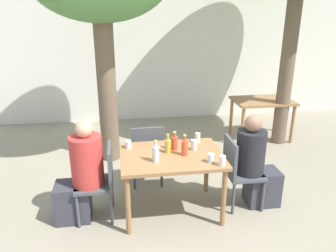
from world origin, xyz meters
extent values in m
plane|color=gray|center=(0.00, 0.00, 0.00)|extent=(30.00, 30.00, 0.00)
cube|color=white|center=(0.00, 3.70, 1.40)|extent=(10.00, 0.08, 2.80)
cylinder|color=brown|center=(-0.78, 1.65, 1.14)|extent=(0.30, 0.30, 2.28)
cylinder|color=brown|center=(2.34, 1.91, 1.35)|extent=(0.25, 0.25, 2.69)
cube|color=#996B42|center=(0.00, 0.00, 0.75)|extent=(1.20, 0.89, 0.04)
cylinder|color=#996B42|center=(-0.54, -0.38, 0.36)|extent=(0.06, 0.06, 0.73)
cylinder|color=#996B42|center=(0.54, -0.38, 0.36)|extent=(0.06, 0.06, 0.73)
cylinder|color=#996B42|center=(-0.54, 0.38, 0.36)|extent=(0.06, 0.06, 0.73)
cylinder|color=#996B42|center=(0.54, 0.38, 0.36)|extent=(0.06, 0.06, 0.73)
cube|color=#996B42|center=(2.07, 2.15, 0.75)|extent=(1.09, 0.75, 0.04)
cylinder|color=#996B42|center=(1.59, 1.83, 0.36)|extent=(0.06, 0.06, 0.73)
cylinder|color=#996B42|center=(2.55, 1.83, 0.36)|extent=(0.06, 0.06, 0.73)
cylinder|color=#996B42|center=(1.59, 2.46, 0.36)|extent=(0.06, 0.06, 0.73)
cylinder|color=#996B42|center=(2.55, 2.46, 0.36)|extent=(0.06, 0.06, 0.73)
cube|color=#474C51|center=(-0.92, 0.00, 0.44)|extent=(0.44, 0.44, 0.04)
cube|color=#474C51|center=(-0.72, 0.00, 0.69)|extent=(0.04, 0.44, 0.45)
cylinder|color=#474C51|center=(-1.11, 0.19, 0.21)|extent=(0.04, 0.04, 0.43)
cylinder|color=#474C51|center=(-1.11, -0.19, 0.21)|extent=(0.04, 0.04, 0.43)
cylinder|color=#474C51|center=(-0.73, 0.19, 0.21)|extent=(0.04, 0.04, 0.43)
cylinder|color=#474C51|center=(-0.73, -0.19, 0.21)|extent=(0.04, 0.04, 0.43)
cube|color=#474C51|center=(0.92, 0.00, 0.44)|extent=(0.44, 0.44, 0.04)
cube|color=#474C51|center=(0.72, 0.00, 0.69)|extent=(0.04, 0.44, 0.45)
cylinder|color=#474C51|center=(1.11, -0.19, 0.21)|extent=(0.04, 0.04, 0.43)
cylinder|color=#474C51|center=(1.11, 0.19, 0.21)|extent=(0.04, 0.04, 0.43)
cylinder|color=#474C51|center=(0.73, -0.19, 0.21)|extent=(0.04, 0.04, 0.43)
cylinder|color=#474C51|center=(0.73, 0.19, 0.21)|extent=(0.04, 0.04, 0.43)
cube|color=#474C51|center=(-0.24, 0.76, 0.44)|extent=(0.44, 0.44, 0.04)
cube|color=#474C51|center=(-0.24, 0.56, 0.69)|extent=(0.44, 0.04, 0.45)
cylinder|color=#474C51|center=(-0.05, 0.95, 0.21)|extent=(0.04, 0.04, 0.43)
cylinder|color=#474C51|center=(-0.43, 0.95, 0.21)|extent=(0.04, 0.04, 0.43)
cylinder|color=#474C51|center=(-0.05, 0.57, 0.21)|extent=(0.04, 0.04, 0.43)
cylinder|color=#474C51|center=(-0.43, 0.57, 0.21)|extent=(0.04, 0.04, 0.43)
cube|color=#383842|center=(-1.18, 0.00, 0.23)|extent=(0.40, 0.33, 0.46)
cylinder|color=#C63833|center=(-0.98, 0.00, 0.76)|extent=(0.37, 0.37, 0.59)
sphere|color=tan|center=(-0.98, 0.00, 1.14)|extent=(0.20, 0.20, 0.20)
cube|color=#383842|center=(1.18, 0.00, 0.23)|extent=(0.40, 0.32, 0.46)
cylinder|color=#232328|center=(0.98, 0.00, 0.74)|extent=(0.36, 0.36, 0.55)
sphere|color=#936B51|center=(0.98, 0.00, 1.10)|extent=(0.21, 0.21, 0.21)
cylinder|color=#DB4C2D|center=(0.15, -0.03, 0.86)|extent=(0.08, 0.08, 0.18)
cylinder|color=#DB4C2D|center=(0.15, -0.03, 0.98)|extent=(0.03, 0.03, 0.06)
cylinder|color=gold|center=(0.15, -0.03, 1.02)|extent=(0.04, 0.04, 0.01)
cylinder|color=gold|center=(-0.04, 0.06, 0.85)|extent=(0.07, 0.07, 0.16)
cylinder|color=gold|center=(-0.04, 0.06, 0.96)|extent=(0.03, 0.03, 0.06)
cylinder|color=gold|center=(-0.04, 0.06, 1.00)|extent=(0.03, 0.03, 0.01)
cylinder|color=silver|center=(-0.20, -0.16, 0.86)|extent=(0.08, 0.08, 0.18)
cylinder|color=silver|center=(-0.20, -0.16, 0.98)|extent=(0.03, 0.03, 0.06)
cylinder|color=gold|center=(-0.20, -0.16, 1.02)|extent=(0.04, 0.04, 0.01)
cylinder|color=#DB4C2D|center=(0.06, 0.14, 0.85)|extent=(0.08, 0.08, 0.16)
cylinder|color=#DB4C2D|center=(0.06, 0.14, 0.96)|extent=(0.03, 0.03, 0.06)
cylinder|color=gold|center=(0.06, 0.14, 0.99)|extent=(0.04, 0.04, 0.01)
cylinder|color=silver|center=(0.50, -0.36, 0.83)|extent=(0.07, 0.07, 0.12)
cylinder|color=silver|center=(0.29, 0.10, 0.83)|extent=(0.07, 0.07, 0.13)
cylinder|color=silver|center=(0.39, 0.32, 0.83)|extent=(0.07, 0.07, 0.13)
cylinder|color=silver|center=(0.40, -0.26, 0.82)|extent=(0.08, 0.08, 0.10)
cylinder|color=white|center=(-0.50, 0.27, 0.81)|extent=(0.08, 0.08, 0.09)
camera|label=1|loc=(-0.55, -3.47, 2.40)|focal=35.00mm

